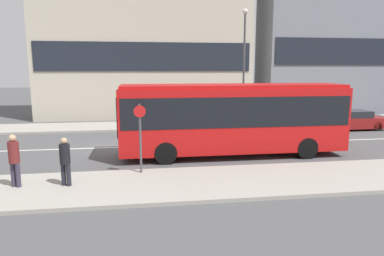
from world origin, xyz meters
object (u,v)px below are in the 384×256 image
object	(u,v)px
city_bus	(232,115)
pedestrian_down_pavement	(65,159)
parked_car_0	(352,120)
bus_stop_sign	(140,133)
street_lamp	(244,57)
pedestrian_near_stop	(14,157)

from	to	relation	value
city_bus	pedestrian_down_pavement	distance (m)	7.68
parked_car_0	bus_stop_sign	world-z (taller)	bus_stop_sign
parked_car_0	street_lamp	xyz separation A→B (m)	(-7.03, 1.73, 4.17)
parked_car_0	street_lamp	world-z (taller)	street_lamp
city_bus	pedestrian_near_stop	bearing A→B (deg)	-152.16
parked_car_0	pedestrian_near_stop	xyz separation A→B (m)	(-18.03, -9.14, 0.53)
city_bus	bus_stop_sign	world-z (taller)	city_bus
parked_car_0	street_lamp	bearing A→B (deg)	166.15
pedestrian_near_stop	pedestrian_down_pavement	size ratio (longest dim) A/B	1.08
bus_stop_sign	street_lamp	size ratio (longest dim) A/B	0.34
parked_car_0	pedestrian_near_stop	distance (m)	20.22
street_lamp	parked_car_0	bearing A→B (deg)	-13.85
city_bus	street_lamp	distance (m)	8.30
street_lamp	pedestrian_near_stop	bearing A→B (deg)	-135.34
city_bus	pedestrian_near_stop	distance (m)	9.07
pedestrian_near_stop	city_bus	bearing A→B (deg)	-131.36
pedestrian_near_stop	bus_stop_sign	distance (m)	4.26
parked_car_0	bus_stop_sign	bearing A→B (deg)	-149.68
city_bus	parked_car_0	xyz separation A→B (m)	(9.72, 5.56, -1.29)
parked_car_0	pedestrian_down_pavement	xyz separation A→B (m)	(-16.40, -9.26, 0.45)
city_bus	pedestrian_near_stop	xyz separation A→B (m)	(-8.30, -3.58, -0.76)
parked_car_0	pedestrian_down_pavement	size ratio (longest dim) A/B	2.43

